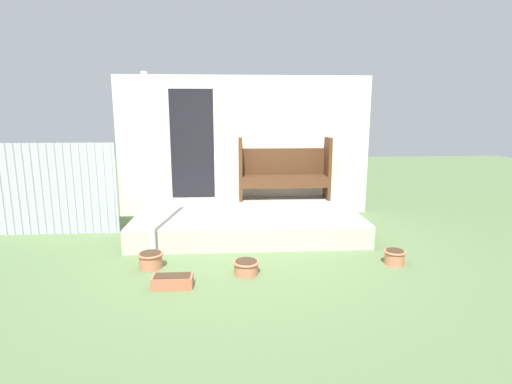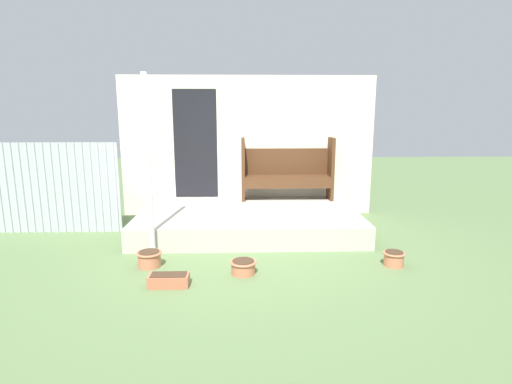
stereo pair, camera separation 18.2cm
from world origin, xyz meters
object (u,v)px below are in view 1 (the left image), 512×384
Objects in this scene: flower_pot_right at (394,256)px; flower_pot_left at (151,259)px; support_post at (149,168)px; flower_pot_middle at (246,266)px; bench at (284,169)px; planter_box_rect at (173,281)px.

flower_pot_left is at bearing 178.71° from flower_pot_right.
support_post is 1.79m from flower_pot_middle.
bench is at bearing 114.17° from flower_pot_right.
bench is at bearing 61.30° from planter_box_rect.
flower_pot_middle is 1.17× the size of flower_pot_right.
planter_box_rect is (-1.65, -3.01, -0.83)m from bench.
flower_pot_right is at bearing -1.29° from flower_pot_left.
flower_pot_right is at bearing -8.18° from support_post.
bench is 5.16× the size of flower_pot_left.
support_post is 1.56m from planter_box_rect.
support_post is 5.36× the size of planter_box_rect.
bench is at bearing 73.26° from flower_pot_middle.
support_post is 1.17m from flower_pot_left.
support_post is 2.91m from bench.
flower_pot_right reaches higher than planter_box_rect.
flower_pot_left is at bearing 167.36° from flower_pot_middle.
flower_pot_left is 0.98× the size of flower_pot_middle.
flower_pot_middle is 1.94m from flower_pot_right.
support_post reaches higher than flower_pot_left.
planter_box_rect is (0.40, -0.98, -1.15)m from support_post.
bench is (2.05, 2.04, -0.32)m from support_post.
support_post reaches higher than planter_box_rect.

